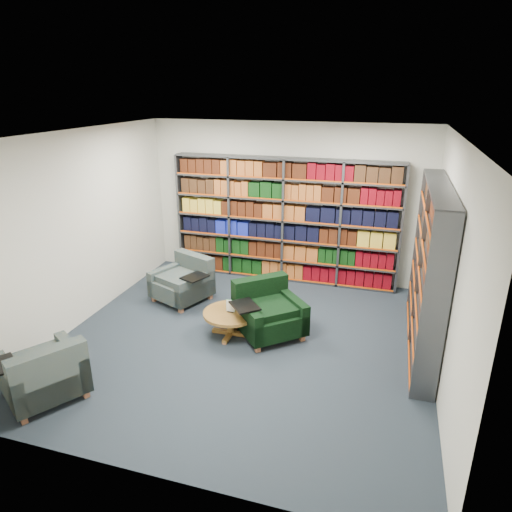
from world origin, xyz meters
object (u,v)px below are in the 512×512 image
(chair_teal_left, at_px, (185,282))
(chair_green_right, at_px, (267,313))
(coffee_table, at_px, (231,317))
(chair_teal_front, at_px, (45,376))

(chair_teal_left, height_order, chair_green_right, chair_green_right)
(chair_teal_left, xyz_separation_m, coffee_table, (1.14, -0.92, 0.00))
(coffee_table, bearing_deg, chair_teal_front, -128.00)
(chair_teal_front, height_order, coffee_table, chair_teal_front)
(chair_teal_left, height_order, coffee_table, chair_teal_left)
(chair_green_right, bearing_deg, chair_teal_front, -132.29)
(chair_green_right, xyz_separation_m, coffee_table, (-0.46, -0.24, -0.02))
(chair_green_right, distance_m, chair_teal_front, 2.94)
(chair_green_right, height_order, chair_teal_front, chair_green_right)
(chair_green_right, bearing_deg, coffee_table, -152.93)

